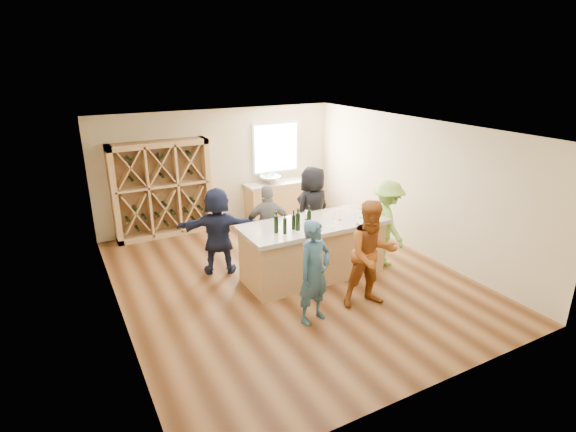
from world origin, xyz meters
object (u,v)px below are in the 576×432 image
sink (270,179)px  person_far_right (313,210)px  wine_rack (162,190)px  wine_bottle_c (294,222)px  wine_bottle_b (285,226)px  wine_bottle_e (309,219)px  wine_bottle_a (276,224)px  person_far_left (218,231)px  wine_bottle_d (298,222)px  person_near_right (372,255)px  person_far_mid (268,226)px  person_server (387,223)px  tasting_counter_base (313,251)px  person_near_left (314,272)px

sink → person_far_right: 2.36m
wine_rack → person_far_right: bearing=-43.8°
sink → wine_bottle_c: 3.71m
wine_bottle_b → wine_bottle_e: (0.51, 0.05, 0.02)m
wine_bottle_a → wine_bottle_e: bearing=-4.8°
wine_bottle_e → person_far_left: 1.79m
wine_bottle_a → wine_bottle_d: wine_bottle_d is taller
person_near_right → wine_rack: bearing=127.2°
person_far_mid → person_far_left: person_far_left is taller
person_server → wine_bottle_c: bearing=100.2°
wine_rack → person_far_right: wine_rack is taller
wine_bottle_a → person_far_left: (-0.66, 1.14, -0.39)m
sink → tasting_counter_base: 3.48m
tasting_counter_base → wine_bottle_c: 0.88m
wine_bottle_c → person_near_right: person_near_right is taller
wine_bottle_e → wine_rack: bearing=115.6°
person_server → person_far_right: bearing=51.6°
wine_bottle_a → wine_bottle_e: 0.62m
sink → wine_bottle_a: 3.84m
wine_rack → wine_bottle_c: 3.84m
wine_bottle_d → person_far_right: person_far_right is taller
wine_bottle_d → wine_bottle_b: bearing=-176.3°
wine_bottle_d → person_far_mid: bearing=93.1°
wine_rack → wine_bottle_d: (1.49, -3.64, 0.14)m
person_server → wine_rack: bearing=56.2°
tasting_counter_base → wine_bottle_b: bearing=-162.4°
wine_rack → sink: 2.70m
wine_rack → person_far_mid: 2.96m
wine_bottle_a → person_server: size_ratio=0.18×
wine_bottle_d → person_server: bearing=0.5°
person_near_left → person_far_mid: size_ratio=1.02×
person_far_mid → person_server: bearing=172.2°
wine_rack → wine_bottle_a: size_ratio=7.10×
wine_rack → wine_bottle_a: wine_rack is taller
wine_bottle_c → person_far_left: bearing=131.3°
tasting_counter_base → person_near_right: size_ratio=1.43×
wine_bottle_b → person_near_left: size_ratio=0.16×
wine_bottle_d → wine_bottle_e: wine_bottle_d is taller
person_far_right → tasting_counter_base: bearing=44.8°
person_near_left → person_far_right: 2.70m
wine_bottle_c → wine_bottle_b: bearing=-155.1°
sink → person_near_left: bearing=-108.3°
person_far_left → tasting_counter_base: bearing=166.9°
wine_bottle_c → wine_bottle_d: bearing=-67.5°
wine_bottle_a → wine_bottle_c: size_ratio=1.15×
tasting_counter_base → wine_bottle_a: (-0.83, -0.13, 0.73)m
sink → wine_bottle_d: wine_bottle_d is taller
wine_bottle_c → wine_bottle_e: size_ratio=0.84×
tasting_counter_base → person_near_right: bearing=-77.9°
wine_rack → tasting_counter_base: (1.94, -3.43, -0.60)m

